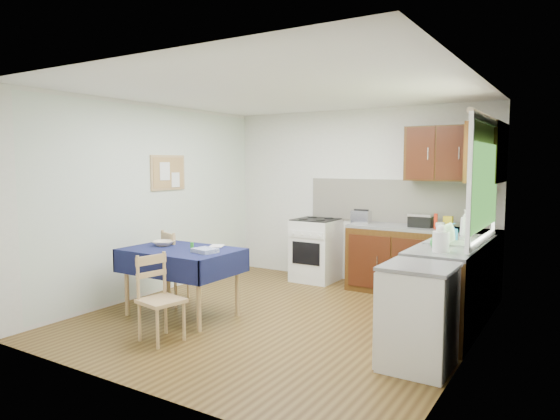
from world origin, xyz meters
The scene contains 33 objects.
floor centered at (0.00, 0.00, 0.00)m, with size 4.20×4.20×0.00m, color #462F12.
ceiling centered at (0.00, 0.00, 2.50)m, with size 4.00×4.20×0.02m, color white.
wall_back centered at (0.00, 2.10, 1.25)m, with size 4.00×0.02×2.50m, color silver.
wall_front centered at (0.00, -2.10, 1.25)m, with size 4.00×0.02×2.50m, color silver.
wall_left centered at (-2.00, 0.00, 1.25)m, with size 0.02×4.20×2.50m, color silver.
wall_right centered at (2.00, 0.00, 1.25)m, with size 0.02×4.20×2.50m, color silver.
base_cabinets centered at (1.36, 1.26, 0.43)m, with size 1.90×2.30×0.86m.
worktop_back centered at (1.05, 1.80, 0.88)m, with size 1.90×0.60×0.04m, color slate.
worktop_right centered at (1.70, 0.65, 0.88)m, with size 0.60×1.70×0.04m, color slate.
worktop_corner centered at (1.70, 1.80, 0.88)m, with size 0.60×0.60×0.04m, color slate.
splashback centered at (0.65, 2.08, 1.20)m, with size 2.70×0.02×0.60m, color #F1E4CC.
upper_cabinets centered at (1.52, 1.80, 1.85)m, with size 1.20×0.85×0.70m.
stove centered at (-0.50, 1.80, 0.46)m, with size 0.60×0.61×0.92m.
window centered at (1.97, 0.70, 1.65)m, with size 0.04×1.48×1.26m.
fridge centered at (1.70, -0.55, 0.44)m, with size 0.58×0.60×0.89m.
corkboard centered at (-1.97, 0.30, 1.60)m, with size 0.04×0.62×0.47m.
dining_table centered at (-1.00, -0.51, 0.66)m, with size 1.27×0.86×0.77m.
chair_far centered at (-1.38, -0.17, 0.48)m, with size 0.52×0.52×0.91m.
chair_near centered at (-0.64, -1.22, 0.45)m, with size 0.44×0.44×0.84m.
toaster centered at (0.22, 1.76, 0.99)m, with size 0.25×0.16×0.20m.
sandwich_press centered at (1.04, 1.81, 0.98)m, with size 0.30×0.26×0.17m.
sauce_bottle centered at (1.26, 1.68, 1.00)m, with size 0.04×0.04×0.20m, color red.
yellow_packet centered at (1.36, 1.89, 0.98)m, with size 0.11×0.08×0.15m, color yellow.
dish_rack centered at (1.67, 0.59, 0.92)m, with size 0.44×0.33×0.21m.
kettle centered at (1.72, 0.07, 1.01)m, with size 0.15×0.15×0.26m.
cup centered at (1.32, 1.65, 0.95)m, with size 0.12×0.12×0.09m, color silver.
soap_bottle_a centered at (1.71, 1.21, 1.05)m, with size 0.12×0.12×0.31m, color white.
soap_bottle_b centered at (1.64, 0.86, 0.99)m, with size 0.08×0.09×0.19m, color blue.
soap_bottle_c centered at (1.63, 0.26, 0.98)m, with size 0.12×0.12×0.15m, color green.
plate_bowl centered at (-1.32, -0.46, 0.80)m, with size 0.24×0.24×0.06m, color beige.
book centered at (-0.81, -0.24, 0.78)m, with size 0.15×0.21×0.02m, color white.
spice_jar centered at (-0.86, -0.48, 0.81)m, with size 0.04×0.04×0.08m, color green.
tea_towel centered at (-0.62, -0.55, 0.79)m, with size 0.25×0.20×0.05m, color navy.
Camera 1 is at (2.86, -4.64, 1.73)m, focal length 32.00 mm.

